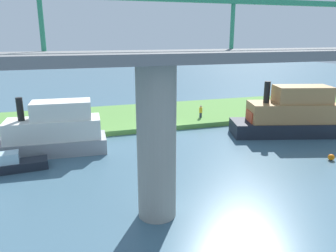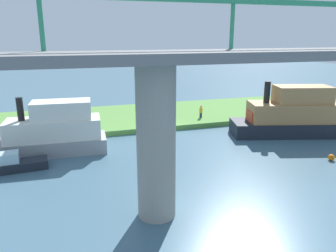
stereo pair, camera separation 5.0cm
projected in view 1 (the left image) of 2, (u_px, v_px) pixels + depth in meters
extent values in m
plane|color=#476B7F|center=(163.00, 132.00, 33.32)|extent=(160.00, 160.00, 0.00)
cube|color=#5B9342|center=(148.00, 116.00, 38.76)|extent=(80.00, 12.00, 0.50)
cylinder|color=#9E998E|center=(157.00, 143.00, 16.83)|extent=(2.03, 2.03, 8.22)
cube|color=slate|center=(156.00, 57.00, 15.66)|extent=(71.30, 4.00, 0.50)
cylinder|color=#2D8C66|center=(232.00, 25.00, 18.56)|extent=(0.24, 0.24, 2.60)
cylinder|color=#2D8C66|center=(41.00, 23.00, 15.60)|extent=(0.24, 0.24, 2.60)
cylinder|color=#2D334C|center=(201.00, 115.00, 36.93)|extent=(0.29, 0.29, 0.55)
cylinder|color=gold|center=(201.00, 110.00, 36.78)|extent=(0.40, 0.40, 0.60)
sphere|color=tan|center=(201.00, 106.00, 36.67)|extent=(0.24, 0.24, 0.24)
cylinder|color=brown|center=(63.00, 128.00, 31.22)|extent=(0.20, 0.20, 0.76)
cube|color=#1E232D|center=(285.00, 128.00, 32.16)|extent=(10.87, 6.09, 1.38)
cube|color=#B27F4C|center=(292.00, 112.00, 31.75)|extent=(8.79, 5.20, 1.83)
cube|color=#B27F4C|center=(302.00, 94.00, 31.32)|extent=(5.67, 3.90, 1.61)
cylinder|color=black|center=(267.00, 92.00, 31.14)|extent=(0.57, 0.57, 2.06)
cube|color=#D84C2D|center=(258.00, 116.00, 31.75)|extent=(2.32, 2.48, 1.03)
cube|color=#99999E|center=(49.00, 146.00, 27.11)|extent=(9.51, 3.72, 1.24)
cube|color=white|center=(54.00, 129.00, 26.84)|extent=(7.63, 3.29, 1.66)
cube|color=white|center=(61.00, 110.00, 26.59)|extent=(4.81, 2.67, 1.45)
cylinder|color=black|center=(20.00, 109.00, 25.83)|extent=(0.52, 0.52, 1.87)
cube|color=#D84C2D|center=(15.00, 135.00, 26.25)|extent=(1.78, 1.97, 0.93)
cube|color=#1E232D|center=(17.00, 166.00, 23.74)|extent=(4.30, 1.82, 0.65)
cube|color=silver|center=(7.00, 158.00, 23.35)|extent=(1.60, 1.31, 0.75)
sphere|color=orange|center=(331.00, 157.00, 25.61)|extent=(0.50, 0.50, 0.50)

